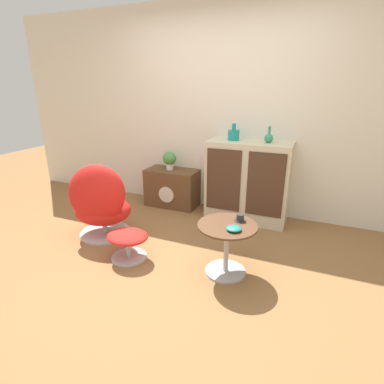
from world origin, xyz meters
The scene contains 12 objects.
ground_plane centered at (0.00, 0.00, 0.00)m, with size 12.00×12.00×0.00m, color olive.
wall_back centered at (0.00, 1.65, 1.30)m, with size 6.40×0.06×2.60m.
sideboard centered at (0.42, 1.39, 0.50)m, with size 0.99×0.46×0.99m.
tv_console centered at (-0.65, 1.44, 0.26)m, with size 0.72×0.39×0.52m.
egg_chair centered at (-0.97, 0.29, 0.40)m, with size 0.76×0.72×0.87m.
ottoman centered at (-0.43, 0.01, 0.20)m, with size 0.42×0.35×0.28m.
coffee_table centered at (0.52, 0.15, 0.30)m, with size 0.52×0.52×0.48m.
vase_leftmost centered at (0.21, 1.40, 1.06)m, with size 0.14×0.14×0.20m.
vase_inner_left centered at (0.63, 1.40, 1.05)m, with size 0.10×0.10×0.19m.
potted_plant centered at (-0.68, 1.44, 0.67)m, with size 0.18×0.18×0.25m.
teacup centered at (0.60, 0.26, 0.51)m, with size 0.11×0.11×0.06m.
bowl centered at (0.60, 0.06, 0.50)m, with size 0.13×0.13×0.04m.
Camera 1 is at (1.14, -2.14, 1.63)m, focal length 28.00 mm.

